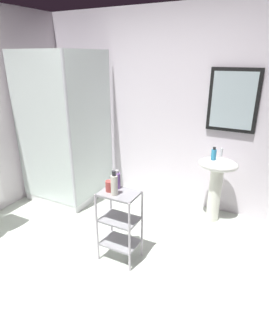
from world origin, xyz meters
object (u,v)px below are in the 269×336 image
at_px(storage_cart, 120,221).
at_px(lotion_bottle_white, 114,185).
at_px(shower_stall, 70,167).
at_px(pedestal_sink, 217,177).
at_px(rinse_cup, 110,186).
at_px(hand_soap_bottle, 214,154).
at_px(conditioner_bottle_purple, 117,180).

height_order(storage_cart, lotion_bottle_white, lotion_bottle_white).
height_order(shower_stall, pedestal_sink, shower_stall).
xyz_separation_m(storage_cart, rinse_cup, (-0.10, -0.01, 0.36)).
relative_size(storage_cart, hand_soap_bottle, 4.97).
height_order(lotion_bottle_white, rinse_cup, lotion_bottle_white).
bearing_deg(conditioner_bottle_purple, hand_soap_bottle, 57.29).
bearing_deg(storage_cart, pedestal_sink, 60.22).
distance_m(pedestal_sink, hand_soap_bottle, 0.30).
bearing_deg(pedestal_sink, hand_soap_bottle, -146.88).
bearing_deg(conditioner_bottle_purple, rinse_cup, -109.41).
relative_size(hand_soap_bottle, rinse_cup, 1.44).
bearing_deg(shower_stall, pedestal_sink, 9.90).
bearing_deg(storage_cart, hand_soap_bottle, 61.60).
xyz_separation_m(shower_stall, storage_cart, (1.29, -0.82, -0.03)).
relative_size(pedestal_sink, conditioner_bottle_purple, 4.36).
relative_size(storage_cart, lotion_bottle_white, 3.12).
distance_m(pedestal_sink, lotion_bottle_white, 1.41).
bearing_deg(hand_soap_bottle, conditioner_bottle_purple, -122.71).
bearing_deg(shower_stall, storage_cart, -32.26).
height_order(shower_stall, conditioner_bottle_purple, shower_stall).
xyz_separation_m(shower_stall, conditioner_bottle_purple, (1.23, -0.74, 0.36)).
xyz_separation_m(storage_cart, hand_soap_bottle, (0.61, 1.12, 0.44)).
bearing_deg(rinse_cup, storage_cart, 6.40).
xyz_separation_m(pedestal_sink, hand_soap_bottle, (-0.06, -0.04, 0.30)).
relative_size(shower_stall, hand_soap_bottle, 13.44).
bearing_deg(lotion_bottle_white, rinse_cup, 151.96).
xyz_separation_m(conditioner_bottle_purple, rinse_cup, (-0.03, -0.09, -0.03)).
xyz_separation_m(pedestal_sink, rinse_cup, (-0.76, -1.17, 0.21)).
xyz_separation_m(hand_soap_bottle, conditioner_bottle_purple, (-0.67, -1.04, -0.05)).
xyz_separation_m(lotion_bottle_white, conditioner_bottle_purple, (-0.05, 0.13, -0.02)).
bearing_deg(storage_cart, rinse_cup, -173.60).
distance_m(shower_stall, lotion_bottle_white, 1.59).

